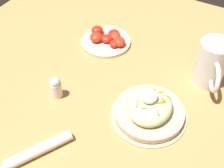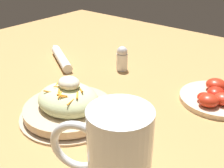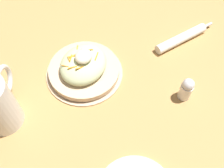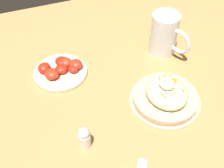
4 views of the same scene
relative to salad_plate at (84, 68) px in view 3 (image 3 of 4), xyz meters
name	(u,v)px [view 3 (image 3 of 4)]	position (x,y,z in m)	size (l,w,h in m)	color
ground_plane	(114,76)	(0.03, -0.08, -0.03)	(1.43, 1.43, 0.00)	#B2844C
salad_plate	(84,68)	(0.00, 0.00, 0.00)	(0.22, 0.22, 0.10)	#D1B28E
napkin_roll	(182,38)	(0.25, -0.20, -0.01)	(0.20, 0.12, 0.03)	white
salt_shaker	(186,89)	(0.06, -0.28, 0.01)	(0.03, 0.03, 0.08)	white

